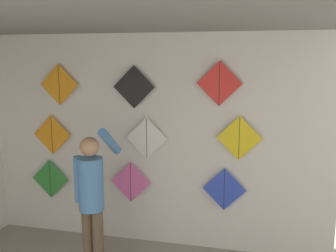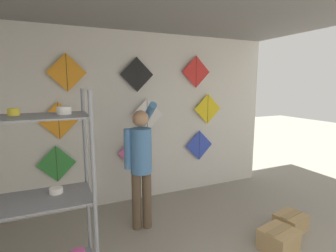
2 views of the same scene
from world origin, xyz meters
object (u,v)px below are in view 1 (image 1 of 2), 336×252
object	(u,v)px
kite_2	(224,189)
kite_8	(219,83)
kite_1	(131,182)
kite_4	(147,138)
kite_0	(50,179)
kite_5	(239,138)
kite_6	(59,85)
shopkeeper	(92,193)
kite_3	(52,135)
kite_7	(134,87)

from	to	relation	value
kite_2	kite_8	bearing A→B (deg)	180.00
kite_1	kite_4	size ratio (longest dim) A/B	1.00
kite_0	kite_5	size ratio (longest dim) A/B	1.00
kite_4	kite_6	world-z (taller)	kite_6
kite_5	kite_6	size ratio (longest dim) A/B	1.00
kite_4	shopkeeper	bearing A→B (deg)	-115.17
kite_3	kite_7	distance (m)	1.38
kite_3	kite_7	bearing A→B (deg)	0.00
kite_2	kite_7	bearing A→B (deg)	180.00
kite_2	kite_8	size ratio (longest dim) A/B	1.00
kite_1	kite_5	world-z (taller)	kite_5
kite_2	kite_7	xyz separation A→B (m)	(-1.18, 0.00, 1.27)
kite_1	kite_5	xyz separation A→B (m)	(1.41, 0.00, 0.67)
kite_7	kite_2	bearing A→B (deg)	0.00
kite_3	kite_5	bearing A→B (deg)	0.00
kite_2	kite_4	world-z (taller)	kite_4
kite_1	kite_6	size ratio (longest dim) A/B	1.00
kite_5	kite_6	bearing A→B (deg)	180.00
kite_1	kite_2	world-z (taller)	kite_1
kite_0	kite_5	world-z (taller)	kite_5
kite_0	kite_4	distance (m)	1.58
shopkeeper	kite_4	bearing A→B (deg)	76.60
kite_5	kite_8	size ratio (longest dim) A/B	1.00
shopkeeper	kite_6	xyz separation A→B (m)	(-0.81, 0.85, 1.15)
kite_4	kite_5	distance (m)	1.18
kite_2	kite_8	distance (m)	1.34
kite_0	kite_3	world-z (taller)	kite_3
kite_4	kite_7	world-z (taller)	kite_7
shopkeeper	kite_0	world-z (taller)	shopkeeper
kite_5	kite_7	world-z (taller)	kite_7
shopkeeper	kite_2	bearing A→B (deg)	42.83
kite_6	kite_8	xyz separation A→B (m)	(2.14, 0.00, 0.05)
kite_2	shopkeeper	bearing A→B (deg)	-148.94
kite_1	kite_6	distance (m)	1.62
kite_0	kite_1	size ratio (longest dim) A/B	1.00
shopkeeper	kite_1	bearing A→B (deg)	90.51
kite_5	kite_8	distance (m)	0.71
kite_3	shopkeeper	bearing A→B (deg)	-41.54
kite_1	kite_2	distance (m)	1.25
shopkeeper	kite_0	bearing A→B (deg)	152.15
kite_2	kite_7	distance (m)	1.74
kite_4	kite_5	xyz separation A→B (m)	(1.18, 0.00, 0.06)
kite_2	kite_8	world-z (taller)	kite_8
kite_3	kite_8	world-z (taller)	kite_8
kite_4	kite_2	bearing A→B (deg)	0.00
shopkeeper	kite_8	distance (m)	1.98
shopkeeper	kite_4	world-z (taller)	shopkeeper
kite_6	kite_0	bearing A→B (deg)	180.00
shopkeeper	kite_2	size ratio (longest dim) A/B	3.15
kite_3	kite_5	xyz separation A→B (m)	(2.54, 0.00, 0.08)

